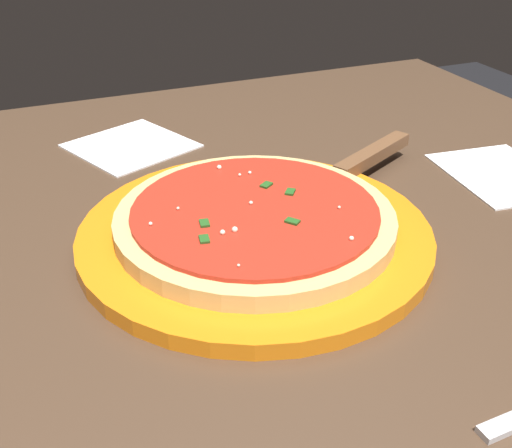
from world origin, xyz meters
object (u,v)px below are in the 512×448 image
(pizza, at_px, (256,220))
(napkin_loose_left, at_px, (501,174))
(serving_plate, at_px, (256,236))
(pizza_server, at_px, (352,168))
(napkin_folded_right, at_px, (131,146))

(pizza, xyz_separation_m, napkin_loose_left, (-0.31, -0.03, -0.02))
(serving_plate, height_order, napkin_loose_left, serving_plate)
(napkin_loose_left, bearing_deg, pizza_server, -14.64)
(serving_plate, distance_m, pizza, 0.02)
(napkin_loose_left, bearing_deg, napkin_folded_right, -33.39)
(pizza, bearing_deg, serving_plate, -179.63)
(pizza, height_order, napkin_folded_right, pizza)
(pizza_server, relative_size, napkin_loose_left, 1.53)
(pizza, relative_size, pizza_server, 1.17)
(pizza, height_order, napkin_loose_left, pizza)
(napkin_folded_right, height_order, napkin_loose_left, same)
(napkin_folded_right, bearing_deg, pizza_server, 135.09)
(pizza, bearing_deg, napkin_folded_right, -78.32)
(pizza_server, distance_m, napkin_folded_right, 0.28)
(serving_plate, height_order, napkin_folded_right, serving_plate)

